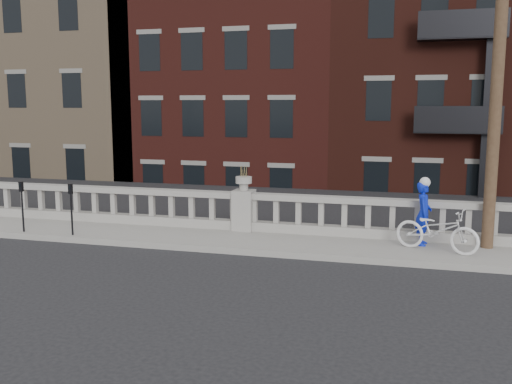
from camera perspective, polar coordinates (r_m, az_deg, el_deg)
ground at (r=12.11m, az=-6.58°, el=-8.37°), size 120.00×120.00×0.00m
sidewalk at (r=14.82m, az=-2.26°, el=-4.84°), size 32.00×2.20×0.15m
balustrade at (r=15.59m, az=-1.23°, el=-2.03°), size 28.00×0.34×1.03m
planter_pedestal at (r=15.55m, az=-1.23°, el=-1.34°), size 0.55×0.55×1.76m
lower_level at (r=34.00m, az=8.93°, el=7.08°), size 80.00×44.00×20.80m
utility_pole at (r=14.55m, az=23.25°, el=14.70°), size 1.60×0.28×10.00m
parking_meter_b at (r=16.53m, az=-22.36°, el=-0.82°), size 0.10×0.09×1.36m
parking_meter_c at (r=15.66m, az=-18.00°, el=-1.09°), size 0.10×0.09×1.36m
bicycle at (r=13.96m, az=17.65°, el=-3.62°), size 2.07×1.31×1.03m
cyclist at (r=14.46m, az=16.41°, el=-2.06°), size 0.41×0.59×1.56m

